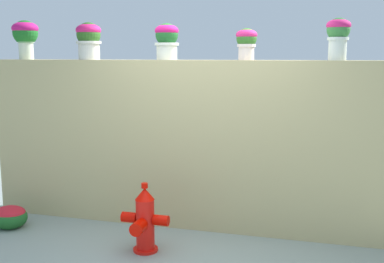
% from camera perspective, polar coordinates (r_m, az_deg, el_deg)
% --- Properties ---
extents(ground_plane, '(24.00, 24.00, 0.00)m').
position_cam_1_polar(ground_plane, '(4.79, -1.11, -15.58)').
color(ground_plane, gray).
extents(stone_wall, '(5.41, 0.31, 1.95)m').
position_cam_1_polar(stone_wall, '(5.45, 1.95, -1.72)').
color(stone_wall, tan).
rests_on(stone_wall, ground).
extents(potted_plant_0, '(0.32, 0.32, 0.48)m').
position_cam_1_polar(potted_plant_0, '(6.35, -19.47, 11.04)').
color(potted_plant_0, beige).
rests_on(potted_plant_0, stone_wall).
extents(potted_plant_1, '(0.30, 0.30, 0.44)m').
position_cam_1_polar(potted_plant_1, '(5.86, -12.36, 10.98)').
color(potted_plant_1, beige).
rests_on(potted_plant_1, stone_wall).
extents(potted_plant_2, '(0.28, 0.28, 0.42)m').
position_cam_1_polar(potted_plant_2, '(5.52, -3.06, 11.14)').
color(potted_plant_2, beige).
rests_on(potted_plant_2, stone_wall).
extents(potted_plant_3, '(0.23, 0.23, 0.35)m').
position_cam_1_polar(potted_plant_3, '(5.30, 6.60, 10.83)').
color(potted_plant_3, beige).
rests_on(potted_plant_3, stone_wall).
extents(potted_plant_4, '(0.25, 0.25, 0.44)m').
position_cam_1_polar(potted_plant_4, '(5.20, 17.23, 11.21)').
color(potted_plant_4, silver).
rests_on(potted_plant_4, stone_wall).
extents(fire_hydrant, '(0.51, 0.40, 0.72)m').
position_cam_1_polar(fire_hydrant, '(4.95, -5.75, -10.75)').
color(fire_hydrant, red).
rests_on(fire_hydrant, ground).
extents(flower_bush_left, '(0.42, 0.38, 0.27)m').
position_cam_1_polar(flower_bush_left, '(6.04, -21.16, -9.49)').
color(flower_bush_left, '#1E5A23').
rests_on(flower_bush_left, ground).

